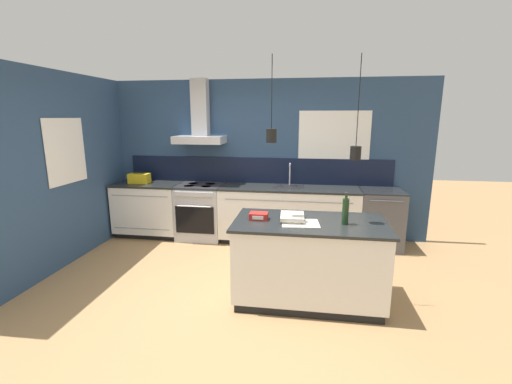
% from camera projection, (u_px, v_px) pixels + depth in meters
% --- Properties ---
extents(ground_plane, '(16.00, 16.00, 0.00)m').
position_uv_depth(ground_plane, '(232.00, 289.00, 4.06)').
color(ground_plane, '#A87F51').
rests_on(ground_plane, ground).
extents(wall_back, '(5.60, 2.26, 2.60)m').
position_uv_depth(wall_back, '(254.00, 157.00, 5.71)').
color(wall_back, navy).
rests_on(wall_back, ground_plane).
extents(wall_left, '(0.08, 3.80, 2.60)m').
position_uv_depth(wall_left, '(72.00, 168.00, 4.80)').
color(wall_left, navy).
rests_on(wall_left, ground_plane).
extents(counter_run_left, '(1.11, 0.64, 0.91)m').
position_uv_depth(counter_run_left, '(149.00, 209.00, 5.86)').
color(counter_run_left, black).
rests_on(counter_run_left, ground_plane).
extents(counter_run_sink, '(2.22, 0.64, 1.28)m').
position_uv_depth(counter_run_sink, '(288.00, 215.00, 5.51)').
color(counter_run_sink, black).
rests_on(counter_run_sink, ground_plane).
extents(oven_range, '(0.73, 0.66, 0.91)m').
position_uv_depth(oven_range, '(201.00, 211.00, 5.72)').
color(oven_range, '#B5B5BA').
rests_on(oven_range, ground_plane).
extents(dishwasher, '(0.64, 0.65, 0.91)m').
position_uv_depth(dishwasher, '(380.00, 219.00, 5.31)').
color(dishwasher, '#4C4C51').
rests_on(dishwasher, ground_plane).
extents(kitchen_island, '(1.63, 0.87, 0.91)m').
position_uv_depth(kitchen_island, '(309.00, 261.00, 3.75)').
color(kitchen_island, black).
rests_on(kitchen_island, ground_plane).
extents(bottle_on_island, '(0.07, 0.07, 0.34)m').
position_uv_depth(bottle_on_island, '(345.00, 211.00, 3.53)').
color(bottle_on_island, '#193319').
rests_on(bottle_on_island, kitchen_island).
extents(book_stack, '(0.26, 0.35, 0.07)m').
position_uv_depth(book_stack, '(293.00, 217.00, 3.68)').
color(book_stack, silver).
rests_on(book_stack, kitchen_island).
extents(red_supply_box, '(0.20, 0.14, 0.07)m').
position_uv_depth(red_supply_box, '(259.00, 216.00, 3.72)').
color(red_supply_box, red).
rests_on(red_supply_box, kitchen_island).
extents(paper_pile, '(0.41, 0.33, 0.01)m').
position_uv_depth(paper_pile, '(300.00, 223.00, 3.58)').
color(paper_pile, silver).
rests_on(paper_pile, kitchen_island).
extents(yellow_toolbox, '(0.34, 0.18, 0.19)m').
position_uv_depth(yellow_toolbox, '(139.00, 178.00, 5.76)').
color(yellow_toolbox, gold).
rests_on(yellow_toolbox, counter_run_left).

